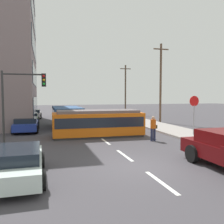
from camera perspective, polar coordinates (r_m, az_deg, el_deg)
ground_plane at (r=20.25m, az=-4.38°, el=-4.80°), size 120.00×120.00×0.00m
sidewalk_curb_right at (r=19.19m, az=18.58°, el=-5.26°), size 3.20×36.00×0.14m
lane_stripe_0 at (r=9.11m, az=11.33°, el=-15.75°), size 0.16×2.40×0.01m
lane_stripe_1 at (r=12.65m, az=2.92°, el=-10.07°), size 0.16×2.40×0.01m
lane_stripe_2 at (r=16.40m, az=-1.60°, el=-6.83°), size 0.16×2.40×0.01m
lane_stripe_3 at (r=24.30m, az=-6.32°, el=-3.34°), size 0.16×2.40×0.01m
lane_stripe_4 at (r=30.20m, az=-8.20°, el=-1.95°), size 0.16×2.40×0.01m
streetcar_tram at (r=18.32m, az=-3.34°, el=-2.51°), size 6.69×2.72×1.96m
city_bus at (r=23.81m, az=-10.49°, el=-0.85°), size 2.57×5.81×1.95m
pedestrian_crossing at (r=16.59m, az=9.60°, el=-3.47°), size 0.51×0.36×1.67m
parked_sedan_near at (r=9.62m, az=-21.24°, el=-11.00°), size 1.96×4.36×1.19m
parked_sedan_mid at (r=21.93m, az=-19.36°, el=-2.69°), size 2.08×4.54×1.19m
parked_sedan_far at (r=27.76m, az=-18.77°, el=-1.34°), size 2.10×4.15×1.19m
parked_sedan_furthest at (r=34.13m, az=-17.89°, el=-0.38°), size 2.13×4.22×1.19m
stop_sign at (r=19.03m, az=18.59°, el=1.10°), size 0.76×0.07×2.88m
traffic_light_mast at (r=16.57m, az=-20.39°, el=4.27°), size 2.70×0.33×4.59m
utility_pole_mid at (r=28.26m, az=11.27°, el=6.93°), size 1.80×0.24×8.81m
utility_pole_far at (r=40.26m, az=3.15°, el=5.48°), size 1.80×0.24×7.99m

